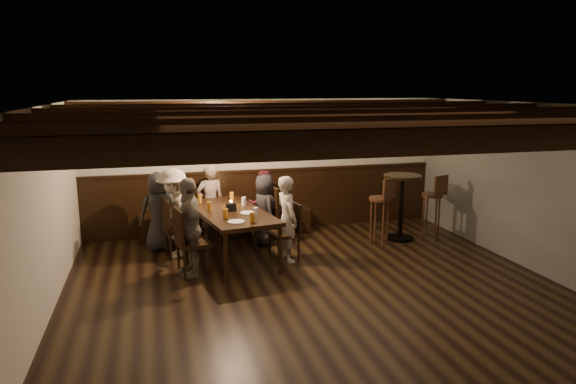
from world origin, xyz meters
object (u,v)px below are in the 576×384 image
object	(u,v)px
person_right_near	(264,210)
bar_stool_left	(380,220)
chair_left_near	(178,239)
chair_right_near	(263,227)
person_right_far	(287,219)
chair_left_far	(193,255)
chair_right_far	(285,243)
person_bench_centre	(210,203)
person_left_near	(175,213)
person_bench_left	(159,211)
high_top_table	(402,197)
dining_table	(230,214)
person_bench_right	(262,204)
person_left_far	(189,227)
bar_stool_right	(431,216)

from	to	relation	value
person_right_near	bar_stool_left	size ratio (longest dim) A/B	1.04
chair_left_near	person_right_near	xyz separation A→B (m)	(1.45, 0.26, 0.32)
chair_right_near	person_right_far	xyz separation A→B (m)	(0.19, -0.88, 0.36)
chair_left_far	chair_right_near	xyz separation A→B (m)	(1.26, 1.14, -0.00)
chair_right_far	person_bench_centre	world-z (taller)	person_bench_centre
chair_right_far	person_left_near	world-z (taller)	person_left_near
chair_right_far	person_bench_left	bearing A→B (deg)	50.17
chair_right_near	person_right_near	size ratio (longest dim) A/B	0.82
high_top_table	chair_right_near	bearing A→B (deg)	172.31
dining_table	high_top_table	distance (m)	3.02
person_bench_right	chair_left_near	bearing A→B (deg)	15.53
dining_table	chair_left_far	distance (m)	0.94
person_bench_centre	person_left_far	size ratio (longest dim) A/B	0.95
person_left_far	person_right_near	xyz separation A→B (m)	(1.32, 1.15, -0.10)
person_left_near	person_left_far	xyz separation A→B (m)	(0.16, -0.89, 0.00)
chair_left_near	bar_stool_left	size ratio (longest dim) A/B	0.80
person_left_near	person_right_near	bearing A→B (deg)	90.00
chair_right_near	chair_right_far	xyz separation A→B (m)	(0.16, -0.89, -0.03)
chair_left_near	person_left_near	distance (m)	0.42
bar_stool_left	bar_stool_right	world-z (taller)	same
high_top_table	bar_stool_left	world-z (taller)	bar_stool_left
person_bench_right	high_top_table	bearing A→B (deg)	150.69
dining_table	bar_stool_left	size ratio (longest dim) A/B	1.88
chair_left_near	person_right_far	bearing A→B (deg)	58.51
person_bench_left	bar_stool_left	distance (m)	3.63
dining_table	chair_right_near	distance (m)	0.94
person_bench_left	bar_stool_right	bearing A→B (deg)	161.96
dining_table	person_left_near	xyz separation A→B (m)	(-0.82, 0.31, -0.00)
chair_right_near	person_bench_right	size ratio (longest dim) A/B	0.82
person_left_near	high_top_table	bearing A→B (deg)	78.97
person_right_far	person_left_far	bearing A→B (deg)	90.00
chair_right_far	person_bench_right	size ratio (longest dim) A/B	0.75
person_right_far	bar_stool_left	distance (m)	1.75
person_right_far	high_top_table	xyz separation A→B (m)	(2.19, 0.56, 0.09)
chair_right_far	person_bench_right	distance (m)	1.40
chair_right_far	dining_table	bearing A→B (deg)	57.95
chair_left_far	person_bench_centre	distance (m)	1.70
chair_right_near	person_left_near	size ratio (longest dim) A/B	0.70
person_bench_left	person_left_near	world-z (taller)	person_left_near
chair_left_far	bar_stool_right	distance (m)	4.20
person_bench_right	person_left_far	world-z (taller)	person_left_far
person_bench_right	person_right_far	size ratio (longest dim) A/B	0.90
chair_left_near	person_left_near	size ratio (longest dim) A/B	0.66
high_top_table	person_right_far	bearing A→B (deg)	-165.68
person_left_far	person_right_far	world-z (taller)	person_left_far
chair_left_far	high_top_table	distance (m)	3.76
person_bench_centre	chair_left_far	bearing A→B (deg)	64.34
chair_right_near	person_bench_centre	distance (m)	1.01
person_left_near	chair_right_far	bearing A→B (deg)	58.50
person_right_near	bar_stool_left	bearing A→B (deg)	-116.09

